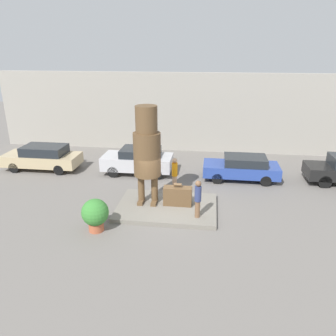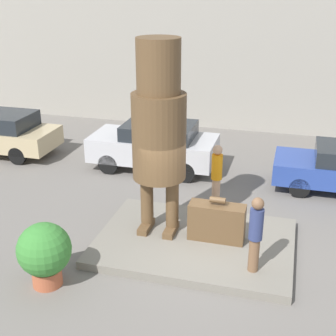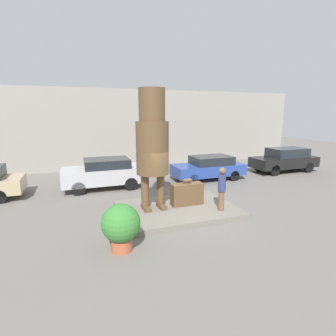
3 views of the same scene
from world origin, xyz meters
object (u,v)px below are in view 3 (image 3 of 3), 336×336
parked_car_silver (104,173)px  worker_hivis (161,175)px  tourist (222,187)px  parked_car_blue (209,167)px  giant_suitcase (187,194)px  planter_pot (121,225)px  parked_car_black (285,159)px  statue_figure (152,140)px

parked_car_silver → worker_hivis: bearing=138.6°
tourist → parked_car_blue: size_ratio=0.40×
giant_suitcase → planter_pot: planter_pot is taller
giant_suitcase → planter_pot: 4.00m
parked_car_black → worker_hivis: (-9.59, -2.15, 0.13)m
parked_car_silver → tourist: bearing=125.4°
parked_car_blue → parked_car_black: parked_car_black is taller
worker_hivis → giant_suitcase: bearing=-79.7°
giant_suitcase → worker_hivis: (-0.40, 2.17, 0.33)m
parked_car_silver → planter_pot: 6.82m
tourist → statue_figure: bearing=154.4°
parked_car_silver → parked_car_blue: 6.15m
parked_car_silver → giant_suitcase: bearing=123.4°
parked_car_blue → worker_hivis: worker_hivis is taller
statue_figure → parked_car_black: statue_figure is taller
tourist → worker_hivis: bearing=113.1°
giant_suitcase → parked_car_silver: parked_car_silver is taller
planter_pot → worker_hivis: 5.39m
parked_car_silver → parked_car_black: size_ratio=0.91×
statue_figure → parked_car_black: size_ratio=1.02×
parked_car_silver → parked_car_black: bearing=179.8°
tourist → parked_car_blue: bearing=66.4°
giant_suitcase → parked_car_black: (9.20, 4.32, 0.20)m
parked_car_black → planter_pot: bearing=28.7°
parked_car_blue → parked_car_black: bearing=-178.4°
giant_suitcase → tourist: bearing=-47.4°
parked_car_silver → parked_car_blue: parked_car_silver is taller
giant_suitcase → tourist: 1.54m
tourist → planter_pot: 4.39m
statue_figure → worker_hivis: statue_figure is taller
planter_pot → parked_car_blue: bearing=45.8°
tourist → planter_pot: (-4.15, -1.38, -0.35)m
tourist → worker_hivis: size_ratio=0.95×
worker_hivis → statue_figure: bearing=-116.7°
statue_figure → parked_car_blue: (4.71, 4.06, -2.17)m
parked_car_blue → worker_hivis: (-3.67, -1.98, 0.23)m
statue_figure → parked_car_blue: statue_figure is taller
planter_pot → tourist: bearing=18.5°
parked_car_silver → parked_car_black: 12.07m
parked_car_black → planter_pot: parked_car_black is taller
parked_car_blue → giant_suitcase: bearing=51.7°
statue_figure → parked_car_black: bearing=21.7°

